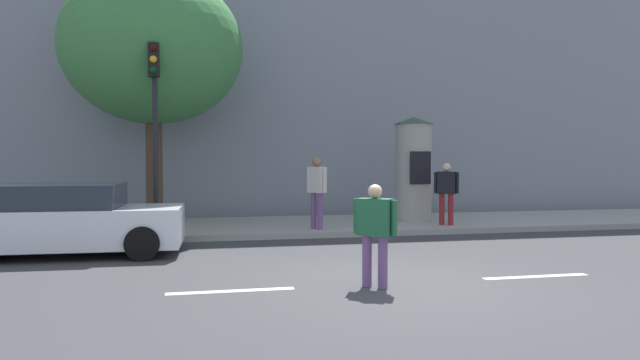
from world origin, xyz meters
TOP-DOWN VIEW (x-y plane):
  - ground_plane at (0.00, 0.00)m, footprint 80.00×80.00m
  - sidewalk_curb at (0.00, 7.00)m, footprint 36.00×4.00m
  - lane_markings at (-0.00, 0.00)m, footprint 25.80×0.16m
  - building_backdrop at (0.00, 12.00)m, footprint 36.00×5.00m
  - traffic_light at (-3.83, 5.24)m, footprint 0.24×0.45m
  - poster_column at (3.07, 6.99)m, footprint 1.12×1.12m
  - street_tree at (-4.03, 7.46)m, footprint 4.69×4.69m
  - pedestrian_tallest at (-0.32, -0.17)m, footprint 0.54×0.54m
  - pedestrian_with_backpack at (-0.01, 5.59)m, footprint 0.45×0.55m
  - pedestrian_with_bag at (3.50, 5.73)m, footprint 0.57×0.51m
  - parked_car_blue at (-5.41, 3.70)m, footprint 4.40×2.06m

SIDE VIEW (x-z plane):
  - ground_plane at x=0.00m, z-range 0.00..0.00m
  - lane_markings at x=0.00m, z-range 0.00..0.01m
  - sidewalk_curb at x=0.00m, z-range 0.00..0.15m
  - parked_car_blue at x=-5.41m, z-range -0.01..1.38m
  - pedestrian_tallest at x=-0.32m, z-range 0.15..1.65m
  - pedestrian_with_bag at x=3.50m, z-range 0.31..1.94m
  - pedestrian_with_backpack at x=-0.01m, z-range 0.32..2.11m
  - poster_column at x=3.07m, z-range 0.17..3.09m
  - traffic_light at x=-3.83m, z-range 0.90..5.22m
  - street_tree at x=-4.03m, z-range 1.46..8.12m
  - building_backdrop at x=0.00m, z-range 0.00..10.27m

